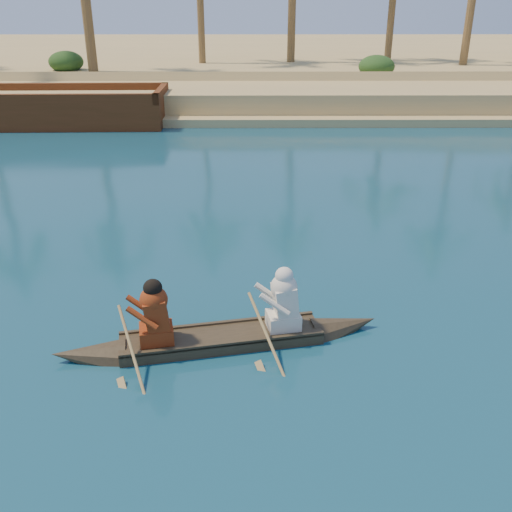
{
  "coord_description": "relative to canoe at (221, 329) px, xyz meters",
  "views": [
    {
      "loc": [
        -2.1,
        -4.15,
        5.39
      ],
      "look_at": [
        -2.05,
        5.67,
        0.95
      ],
      "focal_mm": 40.0,
      "sensor_mm": 36.0,
      "label": 1
    }
  ],
  "objects": [
    {
      "name": "sandy_embankment",
      "position": [
        2.65,
        42.76,
        0.23
      ],
      "size": [
        150.0,
        51.0,
        1.5
      ],
      "color": "tan",
      "rests_on": "ground"
    },
    {
      "name": "shrub_cluster",
      "position": [
        2.65,
        27.38,
        0.9
      ],
      "size": [
        100.0,
        6.0,
        2.4
      ],
      "primitive_type": null,
      "color": "#1E3B15",
      "rests_on": "ground"
    },
    {
      "name": "canoe",
      "position": [
        0.0,
        0.0,
        0.0
      ],
      "size": [
        5.61,
        1.83,
        1.54
      ],
      "rotation": [
        0.0,
        0.0,
        0.2
      ],
      "color": "#3D3121",
      "rests_on": "ground"
    },
    {
      "name": "barge_mid",
      "position": [
        -9.35,
        18.89,
        0.38
      ],
      "size": [
        11.59,
        4.09,
        1.92
      ],
      "rotation": [
        0.0,
        0.0,
        0.02
      ],
      "color": "#5C2A13",
      "rests_on": "ground"
    }
  ]
}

